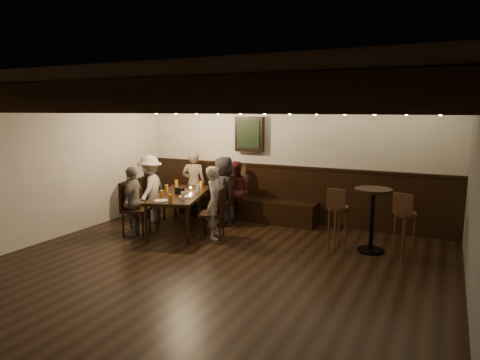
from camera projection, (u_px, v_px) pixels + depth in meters
The scene contains 27 objects.
room at pixel (247, 176), 7.62m from camera, with size 7.00×7.00×7.00m.
dining_table at pixel (180, 196), 8.02m from camera, with size 1.37×2.02×0.69m.
chair_left_near at pixel (152, 208), 8.61m from camera, with size 0.53×0.53×0.93m.
chair_left_far at pixel (135, 219), 7.73m from camera, with size 0.57×0.57×0.98m.
chair_right_near at pixel (223, 210), 8.42m from camera, with size 0.56×0.56×0.97m.
chair_right_far at pixel (213, 223), 7.54m from camera, with size 0.53×0.53×0.91m.
person_bench_left at pixel (151, 189), 9.03m from camera, with size 0.58×0.37×1.18m, color #2C2B2E.
person_bench_centre at pixel (194, 184), 9.04m from camera, with size 0.51×0.34×1.40m, color slate.
person_bench_right at pixel (235, 190), 8.78m from camera, with size 0.59×0.46×1.22m, color #521C1D.
person_left_near at pixel (150, 189), 8.55m from camera, with size 0.88×0.51×1.36m, color #B9AB9D.
person_left_far at pixel (133, 201), 7.68m from camera, with size 0.73×0.31×1.25m, color gray.
person_right_near at pixel (224, 191), 8.35m from camera, with size 0.66×0.43×1.36m, color black.
person_right_far at pixel (215, 203), 7.48m from camera, with size 0.47×0.31×1.28m, color #A7A18D.
pint_a at pixel (176, 183), 8.72m from camera, with size 0.07×0.07×0.14m, color #BF7219.
pint_b at pixel (201, 184), 8.60m from camera, with size 0.07×0.07×0.14m, color #BF7219.
pint_c at pixel (166, 188), 8.14m from camera, with size 0.07×0.07×0.14m, color #BF7219.
pint_d at pixel (198, 188), 8.15m from camera, with size 0.07×0.07×0.14m, color silver.
pint_e at pixel (161, 194), 7.59m from camera, with size 0.07×0.07×0.14m, color #BF7219.
pint_f at pixel (183, 196), 7.43m from camera, with size 0.07×0.07×0.14m, color silver.
pint_g at pixel (170, 199), 7.21m from camera, with size 0.07×0.07×0.14m, color #BF7219.
plate_near at pixel (161, 201), 7.35m from camera, with size 0.24×0.24×0.01m, color white.
plate_far at pixel (185, 197), 7.69m from camera, with size 0.24×0.24×0.01m, color white.
condiment_caddy at pixel (180, 191), 7.95m from camera, with size 0.15×0.10×0.12m, color black.
candle at pixel (191, 189), 8.28m from camera, with size 0.05×0.05×0.05m, color beige.
high_top_table at pixel (372, 211), 6.75m from camera, with size 0.58×0.58×1.03m.
bar_stool_left at pixel (337, 227), 6.83m from camera, with size 0.33×0.33×1.04m.
bar_stool_right at pixel (404, 235), 6.44m from camera, with size 0.34×0.36×1.04m.
Camera 1 is at (2.92, -4.60, 2.25)m, focal length 32.00 mm.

